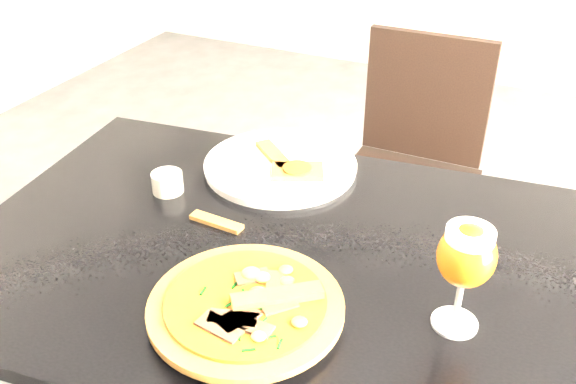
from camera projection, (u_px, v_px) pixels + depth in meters
The scene contains 9 objects.
dining_table at pixel (285, 289), 1.22m from camera, with size 1.28×0.92×0.75m.
chair_far at pixel (410, 168), 1.98m from camera, with size 0.40×0.40×0.87m.
plate_main at pixel (257, 307), 1.03m from camera, with size 0.27×0.27×0.01m, color white.
pizza at pixel (247, 304), 1.01m from camera, with size 0.31×0.31×0.03m.
plate_second at pixel (280, 166), 1.42m from camera, with size 0.33×0.33×0.02m, color white.
crust_scraps at pixel (289, 165), 1.39m from camera, with size 0.20×0.15×0.02m.
loose_crust at pixel (216, 222), 1.24m from camera, with size 0.11×0.03×0.01m, color brown.
sauce_cup at pixel (167, 182), 1.33m from camera, with size 0.07×0.07×0.04m.
beer_glass at pixel (467, 257), 0.94m from camera, with size 0.09×0.09×0.19m.
Camera 1 is at (0.24, -0.75, 1.46)m, focal length 40.00 mm.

